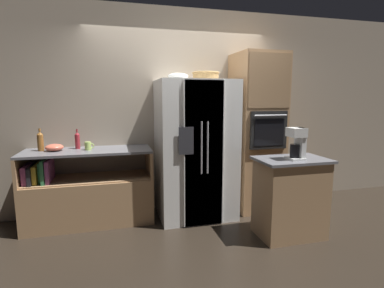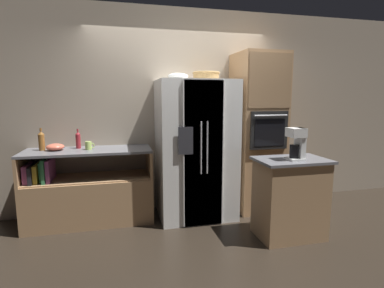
{
  "view_description": "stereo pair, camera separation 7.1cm",
  "coord_description": "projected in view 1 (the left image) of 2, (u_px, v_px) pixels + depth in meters",
  "views": [
    {
      "loc": [
        -0.9,
        -3.75,
        1.59
      ],
      "look_at": [
        0.07,
        -0.07,
        1.0
      ],
      "focal_mm": 28.0,
      "sensor_mm": 36.0,
      "label": 1
    },
    {
      "loc": [
        -0.83,
        -3.76,
        1.59
      ],
      "look_at": [
        0.07,
        -0.07,
        1.0
      ],
      "focal_mm": 28.0,
      "sensor_mm": 36.0,
      "label": 2
    }
  ],
  "objects": [
    {
      "name": "mug",
      "position": [
        88.0,
        146.0,
        3.71
      ],
      "size": [
        0.11,
        0.08,
        0.1
      ],
      "color": "#B2D166",
      "rests_on": "counter_left"
    },
    {
      "name": "island_counter",
      "position": [
        290.0,
        197.0,
        3.42
      ],
      "size": [
        0.79,
        0.52,
        0.91
      ],
      "color": "#A87F56",
      "rests_on": "ground_plane"
    },
    {
      "name": "counter_left",
      "position": [
        89.0,
        196.0,
        3.8
      ],
      "size": [
        1.55,
        0.6,
        0.94
      ],
      "color": "#A87F56",
      "rests_on": "ground_plane"
    },
    {
      "name": "refrigerator",
      "position": [
        195.0,
        150.0,
        3.97
      ],
      "size": [
        0.99,
        0.82,
        1.81
      ],
      "color": "white",
      "rests_on": "ground_plane"
    },
    {
      "name": "ground_plane",
      "position": [
        186.0,
        216.0,
        4.05
      ],
      "size": [
        20.0,
        20.0,
        0.0
      ],
      "primitive_type": "plane",
      "color": "black"
    },
    {
      "name": "wicker_basket",
      "position": [
        206.0,
        76.0,
        3.96
      ],
      "size": [
        0.36,
        0.36,
        0.11
      ],
      "color": "tan",
      "rests_on": "refrigerator"
    },
    {
      "name": "bottle_short",
      "position": [
        40.0,
        141.0,
        3.63
      ],
      "size": [
        0.07,
        0.07,
        0.28
      ],
      "color": "brown",
      "rests_on": "counter_left"
    },
    {
      "name": "mixing_bowl",
      "position": [
        54.0,
        147.0,
        3.65
      ],
      "size": [
        0.21,
        0.21,
        0.08
      ],
      "color": "#DB664C",
      "rests_on": "counter_left"
    },
    {
      "name": "wall_oven",
      "position": [
        256.0,
        133.0,
        4.23
      ],
      "size": [
        0.63,
        0.72,
        2.19
      ],
      "color": "#A87F56",
      "rests_on": "ground_plane"
    },
    {
      "name": "wall_back",
      "position": [
        178.0,
        111.0,
        4.27
      ],
      "size": [
        12.0,
        0.06,
        2.8
      ],
      "color": "tan",
      "rests_on": "ground_plane"
    },
    {
      "name": "bottle_tall",
      "position": [
        77.0,
        140.0,
        3.79
      ],
      "size": [
        0.06,
        0.06,
        0.25
      ],
      "color": "maroon",
      "rests_on": "counter_left"
    },
    {
      "name": "coffee_maker",
      "position": [
        297.0,
        142.0,
        3.27
      ],
      "size": [
        0.17,
        0.18,
        0.35
      ],
      "color": "white",
      "rests_on": "island_counter"
    },
    {
      "name": "fruit_bowl",
      "position": [
        178.0,
        76.0,
        3.69
      ],
      "size": [
        0.25,
        0.25,
        0.08
      ],
      "color": "white",
      "rests_on": "refrigerator"
    }
  ]
}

